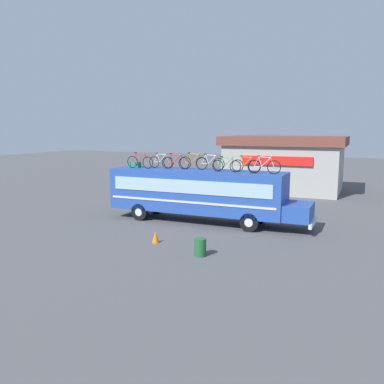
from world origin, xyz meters
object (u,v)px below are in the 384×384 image
at_px(bus, 200,192).
at_px(luggage_bag_1, 135,165).
at_px(rooftop_bicycle_2, 161,162).
at_px(rooftop_bicycle_1, 140,162).
at_px(rooftop_bicycle_3, 175,162).
at_px(trash_bin, 200,247).
at_px(traffic_cone, 155,237).
at_px(rooftop_bicycle_4, 193,162).
at_px(rooftop_bicycle_7, 246,165).
at_px(rooftop_bicycle_6, 226,165).
at_px(rooftop_bicycle_8, 264,166).
at_px(rooftop_bicycle_5, 210,163).

bearing_deg(bus, luggage_bag_1, 179.02).
xyz_separation_m(luggage_bag_1, rooftop_bicycle_2, (1.72, 0.26, 0.21)).
height_order(rooftop_bicycle_1, rooftop_bicycle_3, rooftop_bicycle_1).
bearing_deg(trash_bin, traffic_cone, 159.58).
height_order(rooftop_bicycle_2, traffic_cone, rooftop_bicycle_2).
bearing_deg(rooftop_bicycle_4, trash_bin, -64.17).
height_order(rooftop_bicycle_7, traffic_cone, rooftop_bicycle_7).
relative_size(bus, rooftop_bicycle_3, 6.57).
height_order(rooftop_bicycle_1, rooftop_bicycle_6, rooftop_bicycle_1).
bearing_deg(bus, rooftop_bicycle_6, -8.34).
bearing_deg(rooftop_bicycle_7, rooftop_bicycle_8, -20.40).
height_order(rooftop_bicycle_4, rooftop_bicycle_7, rooftop_bicycle_4).
bearing_deg(rooftop_bicycle_2, rooftop_bicycle_5, -0.59).
xyz_separation_m(rooftop_bicycle_5, traffic_cone, (-0.77, -5.19, -3.12)).
height_order(rooftop_bicycle_1, rooftop_bicycle_4, rooftop_bicycle_4).
bearing_deg(rooftop_bicycle_3, rooftop_bicycle_1, -167.49).
xyz_separation_m(rooftop_bicycle_1, rooftop_bicycle_6, (5.45, 0.07, -0.04)).
bearing_deg(bus, rooftop_bicycle_1, -175.30).
distance_m(rooftop_bicycle_8, trash_bin, 6.48).
bearing_deg(traffic_cone, rooftop_bicycle_7, 59.34).
bearing_deg(traffic_cone, rooftop_bicycle_3, 105.33).
height_order(rooftop_bicycle_1, rooftop_bicycle_7, rooftop_bicycle_1).
distance_m(rooftop_bicycle_3, rooftop_bicycle_7, 4.33).
relative_size(bus, traffic_cone, 20.58).
bearing_deg(rooftop_bicycle_3, rooftop_bicycle_7, -1.21).
relative_size(rooftop_bicycle_6, trash_bin, 2.17).
xyz_separation_m(rooftop_bicycle_3, rooftop_bicycle_5, (2.15, 0.14, 0.01)).
bearing_deg(trash_bin, rooftop_bicycle_4, 115.83).
xyz_separation_m(rooftop_bicycle_6, rooftop_bicycle_8, (2.11, -0.10, 0.04)).
xyz_separation_m(bus, traffic_cone, (-0.28, -4.89, -1.48)).
bearing_deg(rooftop_bicycle_3, traffic_cone, -74.67).
relative_size(luggage_bag_1, rooftop_bicycle_1, 0.39).
bearing_deg(rooftop_bicycle_8, rooftop_bicycle_4, 171.31).
bearing_deg(rooftop_bicycle_1, rooftop_bicycle_7, 3.39).
bearing_deg(luggage_bag_1, rooftop_bicycle_5, 2.61).
bearing_deg(rooftop_bicycle_5, rooftop_bicycle_6, -24.90).
xyz_separation_m(rooftop_bicycle_2, traffic_cone, (2.42, -5.22, -3.11)).
distance_m(rooftop_bicycle_2, traffic_cone, 6.54).
bearing_deg(rooftop_bicycle_7, rooftop_bicycle_5, 173.99).
bearing_deg(rooftop_bicycle_7, luggage_bag_1, 179.95).
height_order(bus, rooftop_bicycle_4, rooftop_bicycle_4).
bearing_deg(rooftop_bicycle_1, rooftop_bicycle_6, 0.74).
bearing_deg(rooftop_bicycle_2, rooftop_bicycle_8, -5.93).
relative_size(bus, trash_bin, 15.41).
bearing_deg(luggage_bag_1, rooftop_bicycle_7, -0.05).
bearing_deg(rooftop_bicycle_1, bus, 4.70).
relative_size(rooftop_bicycle_2, traffic_cone, 2.88).
distance_m(rooftop_bicycle_4, trash_bin, 7.56).
distance_m(rooftop_bicycle_3, rooftop_bicycle_4, 1.11).
relative_size(rooftop_bicycle_7, trash_bin, 2.14).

